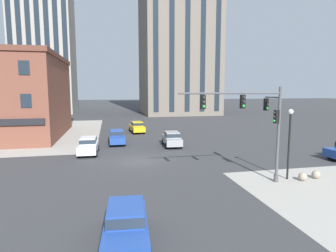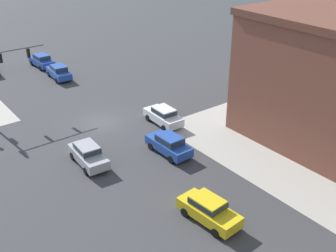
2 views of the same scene
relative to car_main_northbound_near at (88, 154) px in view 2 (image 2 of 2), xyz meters
The scene contains 8 objects.
ground_plane 7.57m from the car_main_northbound_near, 126.08° to the right, with size 320.00×320.00×0.00m, color #38383A.
car_main_northbound_near is the anchor object (origin of this frame).
car_main_southbound_near 28.50m from the car_main_northbound_near, behind, with size 4.50×2.09×1.68m.
car_main_southbound_far 11.45m from the car_main_northbound_near, 104.80° to the left, with size 2.17×4.53×1.68m.
car_cross_eastbound 20.75m from the car_main_northbound_near, 107.94° to the right, with size 2.12×4.51×1.68m.
car_cross_westbound 6.68m from the car_main_northbound_near, 156.94° to the left, with size 1.95×4.43×1.68m.
car_main_mid 26.05m from the car_main_northbound_near, 104.36° to the right, with size 2.03×4.47×1.68m.
car_cross_far 9.33m from the car_main_northbound_near, 166.96° to the right, with size 1.98×4.45×1.68m.
Camera 2 is at (16.87, 33.02, 18.06)m, focal length 45.04 mm.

